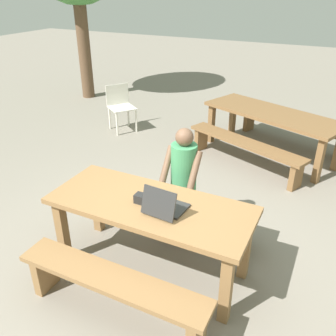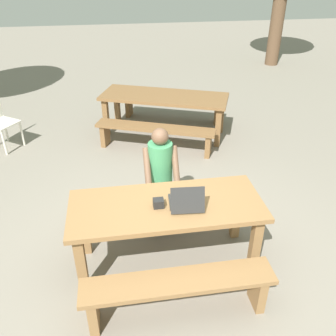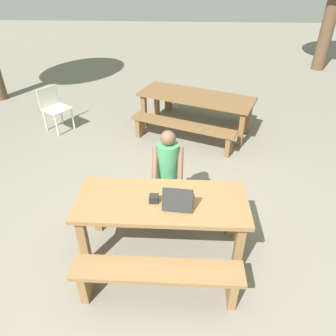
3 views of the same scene
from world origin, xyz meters
The scene contains 11 objects.
ground_plane centered at (0.00, 0.00, 0.00)m, with size 30.00×30.00×0.00m, color gray.
picnic_table_front centered at (0.00, 0.00, 0.64)m, with size 1.87×0.77×0.76m.
bench_near centered at (0.00, -0.66, 0.33)m, with size 1.68×0.30×0.44m.
bench_far centered at (0.00, 0.66, 0.33)m, with size 1.68×0.30×0.44m.
laptop centered at (0.18, -0.07, 0.82)m, with size 0.34×0.35×0.26m.
small_pouch centered at (-0.08, -0.03, 0.80)m, with size 0.10×0.09×0.08m.
person_seated centered at (0.03, 0.62, 0.72)m, with size 0.38×0.39×1.25m.
plastic_chair centered at (-2.31, 3.06, 0.46)m, with size 0.61×0.61×0.83m.
picnic_table_mid centered at (0.45, 3.15, 0.62)m, with size 2.30×1.52×0.72m.
bench_mid_south centered at (0.20, 2.53, 0.33)m, with size 1.93×1.00×0.42m.
bench_mid_north centered at (0.69, 3.76, 0.33)m, with size 1.93×1.00×0.42m.
Camera 1 is at (1.36, -2.39, 2.54)m, focal length 38.69 mm.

